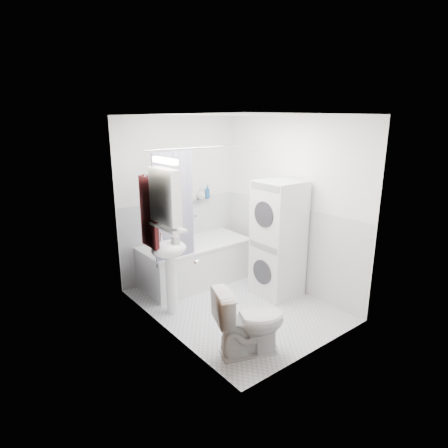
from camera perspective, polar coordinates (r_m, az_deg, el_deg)
floor at (r=5.03m, az=1.62°, el=-12.16°), size 2.60×2.60×0.00m
room_walls at (r=4.53m, az=1.76°, el=4.69°), size 2.60×2.60×2.60m
wainscot at (r=5.00m, az=-0.48°, el=-4.83°), size 1.98×2.58×2.58m
door at (r=3.70m, az=-4.19°, el=-5.81°), size 0.05×2.00×2.00m
bathtub at (r=5.57m, az=-4.37°, el=-5.56°), size 1.60×0.76×0.61m
tub_spout at (r=5.76m, az=-4.68°, el=1.34°), size 0.04×0.12×0.04m
curtain_rod at (r=4.94m, az=-2.68°, el=11.60°), size 1.78×0.02×0.02m
shower_curtain at (r=4.78m, az=-7.60°, el=2.23°), size 0.55×0.02×1.45m
sink at (r=4.60m, az=-8.28°, el=-5.47°), size 0.44×0.37×1.04m
medicine_cabinet at (r=4.10m, az=-8.94°, el=4.43°), size 0.13×0.50×0.71m
shelf at (r=4.19m, az=-8.55°, el=-0.45°), size 0.18×0.54×0.02m
shower_caddy at (r=5.73m, az=-4.25°, el=3.54°), size 0.22×0.06×0.02m
towel at (r=4.43m, az=-11.37°, el=1.96°), size 0.07×0.35×0.86m
washer_dryer at (r=5.09m, az=8.24°, el=-2.30°), size 0.58×0.56×1.58m
toilet at (r=3.95m, az=3.92°, el=-14.57°), size 0.84×0.66×0.72m
soap_pump at (r=4.47m, az=-7.38°, el=-2.72°), size 0.08×0.17×0.08m
shelf_bottle at (r=4.05m, az=-7.52°, el=-0.27°), size 0.07×0.18×0.07m
shelf_cup at (r=4.27m, az=-9.39°, el=0.71°), size 0.10×0.09×0.10m
shampoo_a at (r=5.76m, az=-3.51°, el=4.40°), size 0.13×0.17×0.13m
shampoo_b at (r=5.83m, az=-2.53°, el=4.30°), size 0.08×0.21×0.08m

